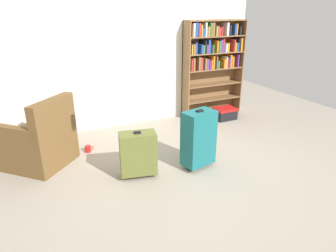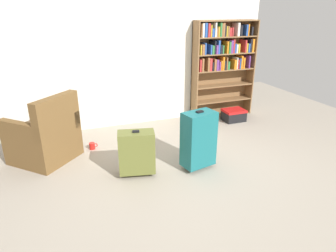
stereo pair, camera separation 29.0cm
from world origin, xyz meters
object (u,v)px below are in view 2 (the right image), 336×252
at_px(storage_box, 234,115).
at_px(armchair, 45,137).
at_px(suitcase_teal, 199,139).
at_px(bookshelf, 222,61).
at_px(mug, 92,146).
at_px(suitcase_olive, 137,152).

bearing_deg(storage_box, armchair, -172.60).
bearing_deg(suitcase_teal, storage_box, 44.32).
height_order(bookshelf, mug, bookshelf).
relative_size(storage_box, suitcase_olive, 0.65).
xyz_separation_m(bookshelf, suitcase_teal, (-1.28, -1.70, -0.63)).
bearing_deg(bookshelf, mug, -164.71).
bearing_deg(armchair, mug, 10.16).
height_order(armchair, storage_box, armchair).
xyz_separation_m(armchair, storage_box, (3.13, 0.41, -0.21)).
height_order(armchair, mug, armchair).
distance_m(armchair, suitcase_olive, 1.30).
height_order(armchair, suitcase_olive, armchair).
height_order(suitcase_olive, suitcase_teal, suitcase_teal).
bearing_deg(bookshelf, suitcase_olive, -141.91).
height_order(bookshelf, suitcase_olive, bookshelf).
bearing_deg(bookshelf, storage_box, -77.60).
distance_m(storage_box, suitcase_olive, 2.45).
relative_size(armchair, suitcase_teal, 1.30).
bearing_deg(armchair, storage_box, 7.40).
distance_m(storage_box, suitcase_teal, 1.92).
bearing_deg(suitcase_teal, mug, 139.00).
bearing_deg(armchair, suitcase_teal, -27.41).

